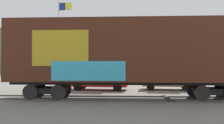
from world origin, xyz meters
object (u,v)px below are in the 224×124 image
Objects in this scene: freight_car at (128,52)px; parked_car_red at (99,79)px; flagpole at (61,31)px; parked_car_tan at (167,79)px.

freight_car is 2.97× the size of parked_car_red.
parked_car_red is at bearing 114.44° from freight_car.
flagpole is (-6.57, 9.55, 2.85)m from freight_car.
parked_car_red is 1.10× the size of parked_car_tan.
flagpole is 12.22m from parked_car_tan.
parked_car_tan is at bearing 53.47° from freight_car.
parked_car_tan is (3.68, 4.96, -2.00)m from freight_car.
flagpole is 1.82× the size of parked_car_red.
parked_car_red is at bearing -178.24° from parked_car_tan.
parked_car_red is (-2.17, 4.78, -2.00)m from freight_car.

